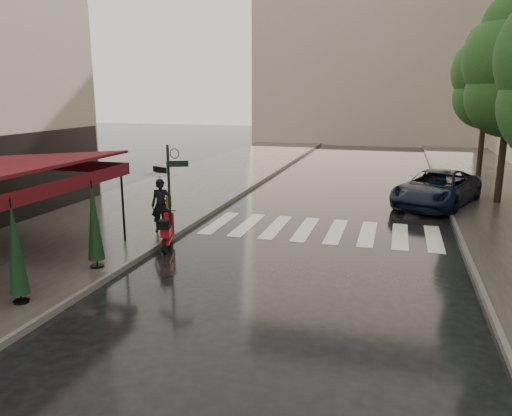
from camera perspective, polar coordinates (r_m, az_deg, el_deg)
The scene contains 14 objects.
ground at distance 12.61m, azimuth -10.55°, elevation -8.56°, with size 120.00×120.00×0.00m, color black.
sidewalk_near at distance 24.94m, azimuth -7.68°, elevation 2.41°, with size 6.00×60.00×0.12m, color #38332D.
curb_near at distance 23.89m, azimuth -0.95°, elevation 2.10°, with size 0.12×60.00×0.16m, color #595651.
curb_far at distance 23.00m, azimuth 20.79°, elevation 0.82°, with size 0.12×60.00×0.16m, color #595651.
crosswalk at distance 17.25m, azimuth 7.40°, elevation -2.52°, with size 7.85×3.20×0.01m.
signpost at distance 15.22m, azimuth -9.89°, elevation 2.37°, with size 1.17×0.29×3.10m.
backdrop_building at distance 48.82m, azimuth 13.78°, elevation 18.99°, with size 22.00×6.00×20.00m, color tan.
tree_mid at distance 22.86m, azimuth 27.21°, elevation 14.13°, with size 3.80×3.80×8.34m.
tree_far at distance 29.79m, azimuth 25.00°, elevation 13.48°, with size 3.80×3.80×8.16m.
pedestrian_with_umbrella at distance 16.46m, azimuth -10.90°, elevation 2.95°, with size 1.30×1.31×2.50m.
scooter at distance 15.24m, azimuth -10.14°, elevation -2.82°, with size 0.71×1.55×1.05m.
parked_car at distance 21.95m, azimuth 19.95°, elevation 2.11°, with size 2.46×5.34×1.48m, color black.
parasol_front at distance 11.83m, azimuth -25.80°, elevation -4.12°, with size 0.41×0.41×2.32m.
parasol_back at distance 13.54m, azimuth -18.02°, elevation -1.47°, with size 0.43×0.43×2.30m.
Camera 1 is at (5.35, -10.46, 4.58)m, focal length 35.00 mm.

